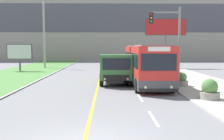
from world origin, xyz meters
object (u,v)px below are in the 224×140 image
(dump_truck, at_px, (115,69))
(billboard_large, at_px, (166,29))
(planter_round_near, at_px, (210,90))
(billboard_small, at_px, (20,53))
(car_distant, at_px, (130,65))
(traffic_light_mast, at_px, (170,37))
(city_bus, at_px, (145,64))
(planter_round_second, at_px, (182,80))
(utility_pole_far, at_px, (44,33))

(dump_truck, bearing_deg, billboard_large, 65.42)
(planter_round_near, bearing_deg, billboard_small, 132.45)
(car_distant, xyz_separation_m, traffic_light_mast, (1.49, -16.90, 3.10))
(billboard_small, height_order, planter_round_near, billboard_small)
(car_distant, relative_size, billboard_large, 0.59)
(city_bus, relative_size, billboard_large, 1.69)
(traffic_light_mast, height_order, planter_round_near, traffic_light_mast)
(traffic_light_mast, relative_size, billboard_large, 0.82)
(planter_round_near, distance_m, planter_round_second, 5.22)
(utility_pole_far, bearing_deg, planter_round_second, -51.71)
(utility_pole_far, bearing_deg, dump_truck, -60.38)
(dump_truck, xyz_separation_m, billboard_large, (7.97, 17.42, 4.51))
(planter_round_near, height_order, planter_round_second, planter_round_near)
(traffic_light_mast, xyz_separation_m, billboard_small, (-15.73, 14.75, -1.39))
(city_bus, height_order, planter_round_second, city_bus)
(planter_round_near, bearing_deg, city_bus, 110.35)
(billboard_large, bearing_deg, car_distant, -149.57)
(traffic_light_mast, relative_size, planter_round_near, 5.07)
(utility_pole_far, bearing_deg, billboard_large, -0.95)
(dump_truck, height_order, traffic_light_mast, traffic_light_mast)
(city_bus, xyz_separation_m, traffic_light_mast, (1.34, -3.38, 2.15))
(billboard_small, bearing_deg, utility_pole_far, 72.62)
(traffic_light_mast, distance_m, planter_round_second, 3.69)
(car_distant, height_order, billboard_large, billboard_large)
(billboard_large, xyz_separation_m, planter_round_near, (-2.71, -24.14, -5.19))
(city_bus, bearing_deg, planter_round_second, -39.55)
(city_bus, height_order, billboard_large, billboard_large)
(billboard_small, bearing_deg, car_distant, 8.57)
(dump_truck, xyz_separation_m, planter_round_second, (5.10, -1.51, -0.72))
(city_bus, height_order, traffic_light_mast, traffic_light_mast)
(planter_round_second, bearing_deg, car_distant, 99.87)
(car_distant, bearing_deg, dump_truck, -99.56)
(billboard_small, bearing_deg, billboard_large, 15.30)
(dump_truck, relative_size, car_distant, 1.55)
(car_distant, xyz_separation_m, billboard_small, (-14.25, -2.15, 1.71))
(traffic_light_mast, xyz_separation_m, billboard_large, (4.10, 20.18, 1.99))
(car_distant, relative_size, billboard_small, 1.24)
(city_bus, xyz_separation_m, car_distant, (-0.15, 13.52, -0.95))
(planter_round_second, bearing_deg, utility_pole_far, 128.29)
(planter_round_second, bearing_deg, planter_round_near, -88.36)
(dump_truck, bearing_deg, traffic_light_mast, -35.52)
(dump_truck, xyz_separation_m, planter_round_near, (5.25, -6.72, -0.68))
(traffic_light_mast, xyz_separation_m, planter_round_second, (1.24, 1.26, -3.24))
(utility_pole_far, xyz_separation_m, planter_round_near, (15.33, -24.44, -4.56))
(city_bus, bearing_deg, utility_pole_far, 126.39)
(dump_truck, relative_size, utility_pole_far, 0.65)
(traffic_light_mast, relative_size, billboard_small, 1.71)
(utility_pole_far, xyz_separation_m, traffic_light_mast, (13.94, -20.48, -1.36))
(dump_truck, height_order, planter_round_second, dump_truck)
(dump_truck, bearing_deg, city_bus, 13.78)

